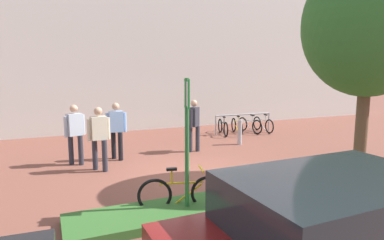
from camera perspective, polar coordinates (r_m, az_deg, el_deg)
The scene contains 13 objects.
ground_plane at distance 8.79m, azimuth 0.50°, elevation -9.32°, with size 60.00×60.00×0.00m, color brown.
building_facade at distance 15.77m, azimuth -11.12°, elevation 16.77°, with size 28.00×1.20×10.00m, color silver.
planter_strip at distance 7.14m, azimuth 9.03°, elevation -13.08°, with size 7.00×1.10×0.16m, color #336028.
tree_sidewalk at distance 8.81m, azimuth 27.68°, elevation 13.94°, with size 2.94×2.94×5.31m.
parking_sign_post at distance 6.13m, azimuth -0.86°, elevation -1.21°, with size 0.10×0.36×2.55m.
bike_at_sign at distance 6.63m, azimuth -1.78°, elevation -12.20°, with size 1.64×0.54×0.86m.
bike_rack_cluster at distance 14.59m, azimuth 8.65°, elevation -0.84°, with size 2.66×1.60×0.83m.
bollard_steel at distance 12.34m, azimuth 8.05°, elevation -2.05°, with size 0.16×0.16×0.90m, color #ADADB2.
person_shirt_blue at distance 9.30m, azimuth -15.41°, elevation -2.39°, with size 0.61×0.42×1.72m.
person_casual_tan at distance 10.09m, azimuth -19.14°, elevation -1.72°, with size 0.58×0.37×1.72m.
person_shirt_white at distance 10.34m, azimuth -12.62°, elevation -1.21°, with size 0.61×0.41×1.72m.
person_suited_dark at distance 11.07m, azimuth 0.34°, elevation -0.37°, with size 0.45×0.46×1.72m.
car_maroon_wagon at distance 4.45m, azimuth 23.92°, elevation -18.05°, with size 4.34×2.10×1.54m.
Camera 1 is at (-3.37, -7.66, 2.69)m, focal length 31.65 mm.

